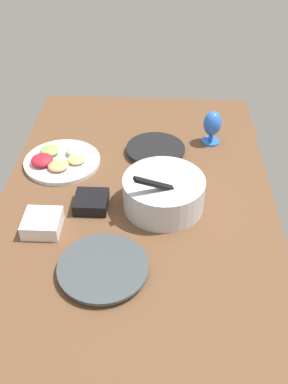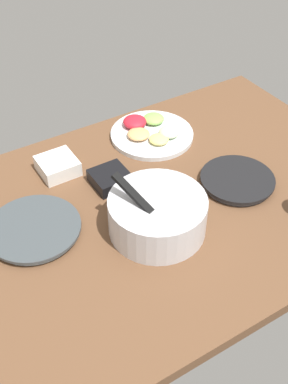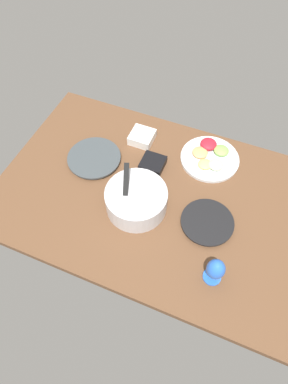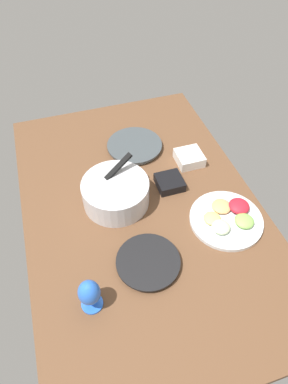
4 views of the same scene
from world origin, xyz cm
name	(u,v)px [view 2 (image 2 of 4)]	position (x,y,z in cm)	size (l,w,h in cm)	color
ground_plane	(155,208)	(0.00, 0.00, -2.00)	(160.00, 104.00, 4.00)	brown
dinner_plate_left	(237,181)	(-28.97, 6.28, 1.40)	(25.36, 25.36, 2.69)	#4C4C51
dinner_plate_right	(34,229)	(38.69, -8.29, 1.42)	(28.85, 28.85, 2.72)	silver
mixing_bowl	(157,214)	(5.94, 10.08, 6.51)	(29.78, 29.78, 19.34)	silver
fruit_platter	(151,132)	(-18.99, -33.09, 1.81)	(31.67, 31.67, 5.60)	silver
square_bowl_white	(58,165)	(20.31, -31.58, 2.98)	(12.74, 12.74, 5.36)	white
square_bowl_black	(110,178)	(7.78, -16.34, 2.54)	(12.10, 12.10, 4.56)	black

